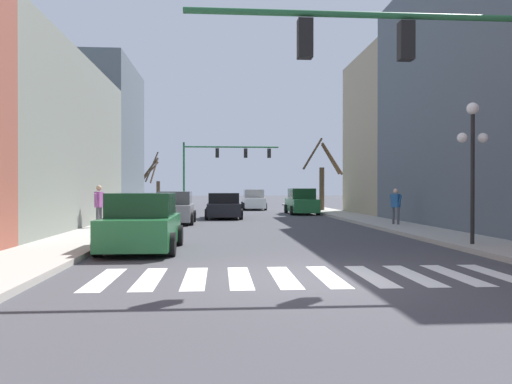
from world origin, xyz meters
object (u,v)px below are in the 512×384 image
Objects in this scene: street_lamp_right_corner at (473,144)px; car_parked_left_mid at (224,206)px; car_driving_away_lane at (175,209)px; car_parked_right_far at (142,224)px; car_parked_left_near at (254,200)px; street_tree_right_far at (155,183)px; car_parked_right_near at (301,202)px; pedestrian_near_right_corner at (99,202)px; street_tree_left_near at (324,177)px; traffic_signal_near at (422,71)px; pedestrian_on_right_sidewalk at (396,203)px; traffic_signal_far at (221,159)px.

street_lamp_right_corner is 17.63m from car_parked_left_mid.
car_parked_right_far is (0.05, -11.22, 0.01)m from car_driving_away_lane.
street_tree_right_far is (-8.29, -0.83, 1.44)m from car_parked_left_near.
pedestrian_near_right_corner is (-10.98, -13.15, 0.37)m from car_parked_right_near.
street_tree_left_near is (10.38, 23.65, 1.97)m from car_parked_right_far.
car_parked_right_far is 27.46m from street_tree_right_far.
pedestrian_near_right_corner is 0.38× the size of street_tree_right_far.
traffic_signal_near reaches higher than street_tree_right_far.
pedestrian_on_right_sidewalk is at bearing -74.93° from pedestrian_near_right_corner.
car_parked_left_near is 17.64m from car_driving_away_lane.
pedestrian_on_right_sidewalk is (10.46, -3.31, 0.36)m from car_driving_away_lane.
street_lamp_right_corner is at bearing 24.65° from car_parked_left_mid.
car_parked_right_near is 4.48m from street_tree_left_near.
car_parked_left_near is 8.46m from street_tree_right_far.
car_parked_right_far is 0.89× the size of street_tree_right_far.
car_parked_left_near is 1.01× the size of street_tree_right_far.
traffic_signal_far reaches higher than car_parked_right_near.
traffic_signal_near reaches higher than car_parked_left_mid.
street_tree_right_far reaches higher than street_lamp_right_corner.
car_parked_right_far is at bearing -145.93° from pedestrian_near_right_corner.
street_tree_left_near is at bearing -14.91° from street_tree_right_far.
car_parked_left_near is (2.82, -2.46, -3.71)m from traffic_signal_far.
pedestrian_near_right_corner reaches higher than pedestrian_on_right_sidewalk.
street_tree_left_near reaches higher than car_parked_left_near.
street_lamp_right_corner is 0.88× the size of car_parked_left_near.
car_parked_right_near is 2.88× the size of pedestrian_on_right_sidewalk.
street_tree_left_near is (10.43, 12.43, 1.97)m from car_driving_away_lane.
street_lamp_right_corner is 2.35× the size of pedestrian_near_right_corner.
traffic_signal_near is 34.78m from traffic_signal_far.
car_driving_away_lane is (-8.10, -9.10, -0.07)m from car_parked_right_near.
traffic_signal_far is 24.17m from pedestrian_near_right_corner.
car_parked_right_far is 0.75× the size of street_tree_left_near.
traffic_signal_near is 8.58m from car_parked_right_far.
car_parked_left_mid is (-2.68, -12.50, -0.08)m from car_parked_left_near.
car_parked_right_near is 13.21m from street_tree_right_far.
car_parked_right_near is at bearing -31.79° from street_tree_right_far.
street_tree_left_near is (-0.03, 15.74, 1.62)m from pedestrian_on_right_sidewalk.
car_driving_away_lane is 0.99× the size of car_parked_right_far.
car_parked_left_mid is (-4.18, 19.56, -3.67)m from traffic_signal_near.
street_tree_right_far is at bearing 115.08° from street_lamp_right_corner.
street_tree_left_near reaches higher than car_parked_right_near.
traffic_signal_near is at bearing -120.83° from car_parked_right_far.
street_tree_right_far is (-13.52, 19.33, 1.12)m from pedestrian_on_right_sidewalk.
car_parked_left_near is 1.15× the size of car_driving_away_lane.
traffic_signal_near is 4.56× the size of pedestrian_on_right_sidewalk.
traffic_signal_far reaches higher than car_driving_away_lane.
car_parked_right_near reaches higher than car_driving_away_lane.
traffic_signal_near is 12.89m from pedestrian_on_right_sidewalk.
car_driving_away_lane is 2.32× the size of pedestrian_near_right_corner.
pedestrian_on_right_sidewalk is at bearing 45.93° from car_parked_left_mid.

